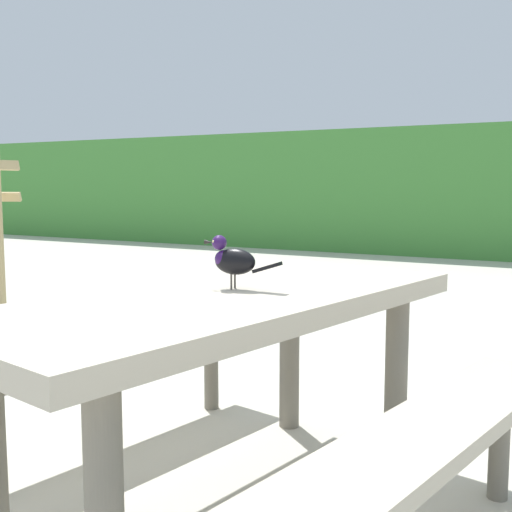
{
  "coord_description": "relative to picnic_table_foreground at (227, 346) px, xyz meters",
  "views": [
    {
      "loc": [
        0.94,
        -1.56,
        1.1
      ],
      "look_at": [
        -0.15,
        0.45,
        0.84
      ],
      "focal_mm": 44.58,
      "sensor_mm": 36.0,
      "label": 1
    }
  ],
  "objects": [
    {
      "name": "picnic_table_foreground",
      "position": [
        0.0,
        0.0,
        0.0
      ],
      "size": [
        1.99,
        2.01,
        0.74
      ],
      "color": "#B2A893",
      "rests_on": "ground"
    },
    {
      "name": "bird_grackle",
      "position": [
        -0.02,
        0.07,
        0.29
      ],
      "size": [
        0.29,
        0.08,
        0.18
      ],
      "color": "black",
      "rests_on": "picnic_table_foreground"
    }
  ]
}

